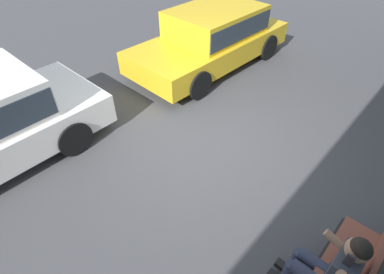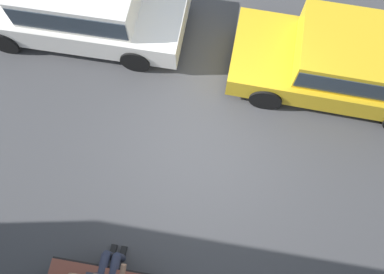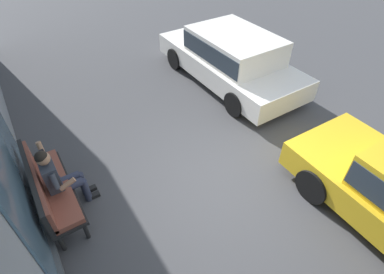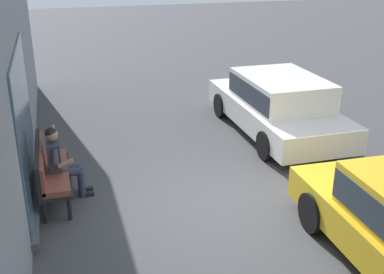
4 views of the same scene
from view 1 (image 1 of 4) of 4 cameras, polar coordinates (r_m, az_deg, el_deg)
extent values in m
plane|color=#424244|center=(5.50, 2.28, -1.02)|extent=(60.00, 60.00, 0.00)
cylinder|color=black|center=(4.48, 31.01, -18.91)|extent=(0.07, 0.07, 0.40)
cylinder|color=black|center=(4.46, 26.33, -16.66)|extent=(0.07, 0.07, 0.40)
cylinder|color=#2D3347|center=(3.78, 22.79, -21.53)|extent=(0.15, 0.42, 0.15)
cylinder|color=#2D3347|center=(4.00, 18.95, -21.80)|extent=(0.12, 0.12, 0.51)
cube|color=black|center=(4.20, 17.23, -22.65)|extent=(0.10, 0.24, 0.07)
cube|color=#333842|center=(3.50, 26.66, -22.02)|extent=(0.38, 0.22, 0.56)
sphere|color=#A37556|center=(3.16, 29.02, -18.34)|extent=(0.22, 0.22, 0.22)
sphere|color=black|center=(3.13, 29.40, -18.08)|extent=(0.20, 0.20, 0.20)
cylinder|color=#333842|center=(3.55, 28.35, -18.11)|extent=(0.20, 0.10, 0.28)
cylinder|color=#A37556|center=(3.67, 25.67, -17.41)|extent=(0.08, 0.27, 0.17)
cube|color=#232328|center=(3.08, 27.71, -20.13)|extent=(0.02, 0.07, 0.15)
cube|color=gold|center=(7.79, 3.46, 16.84)|extent=(4.29, 1.90, 0.52)
cube|color=gold|center=(7.70, 4.53, 21.07)|extent=(2.25, 1.63, 0.62)
cube|color=#28333D|center=(7.70, 4.53, 21.07)|extent=(2.21, 1.67, 0.44)
cylinder|color=black|center=(6.50, 1.30, 9.88)|extent=(0.65, 0.20, 0.65)
cylinder|color=black|center=(7.62, -8.39, 14.40)|extent=(0.65, 0.20, 0.65)
cylinder|color=black|center=(8.41, 14.17, 16.25)|extent=(0.65, 0.20, 0.65)
cylinder|color=black|center=(9.30, 4.94, 19.68)|extent=(0.65, 0.20, 0.65)
cylinder|color=black|center=(5.50, -21.58, -0.20)|extent=(0.62, 0.18, 0.62)
cylinder|color=black|center=(6.96, -29.16, 6.46)|extent=(0.62, 0.18, 0.62)
camera|label=2|loc=(4.64, 96.43, 60.70)|focal=35.00mm
camera|label=3|loc=(5.96, 55.29, 35.45)|focal=28.00mm
camera|label=4|loc=(10.00, 52.43, 31.66)|focal=45.00mm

